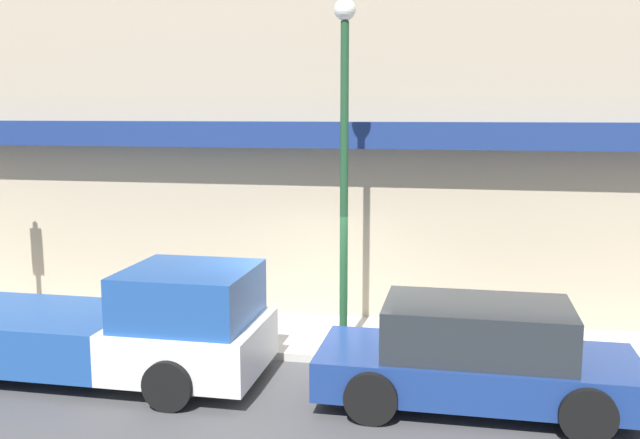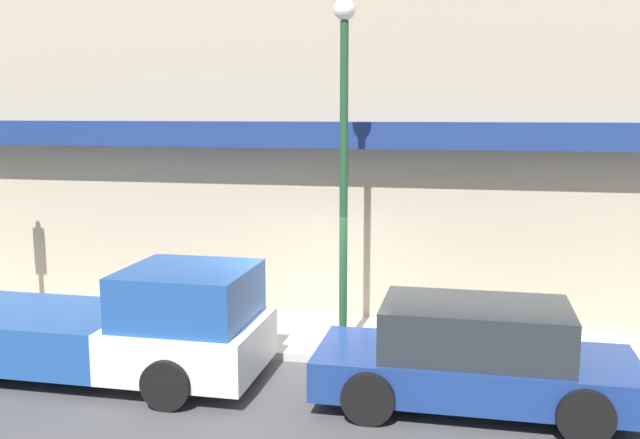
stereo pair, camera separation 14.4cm
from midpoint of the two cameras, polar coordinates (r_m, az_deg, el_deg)
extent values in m
plane|color=#424244|center=(12.45, -1.04, -11.42)|extent=(80.00, 80.00, 0.00)
cube|color=#B7B2A8|center=(13.57, 0.09, -9.38)|extent=(36.00, 2.45, 0.15)
cube|color=tan|center=(15.58, 2.08, 8.33)|extent=(19.80, 3.00, 8.37)
cube|color=navy|center=(13.81, 0.85, 6.79)|extent=(18.22, 0.60, 0.50)
cube|color=silver|center=(11.58, -10.64, -9.82)|extent=(2.29, 2.07, 0.78)
cube|color=#1E478C|center=(11.35, -10.75, -5.95)|extent=(1.95, 1.91, 0.84)
cube|color=#1E478C|center=(12.90, -22.64, -8.43)|extent=(3.43, 2.07, 0.78)
cylinder|color=black|center=(12.56, -8.57, -9.53)|extent=(0.75, 0.22, 0.75)
cylinder|color=black|center=(10.75, -12.42, -12.83)|extent=(0.75, 0.22, 0.75)
cylinder|color=black|center=(14.13, -22.36, -8.03)|extent=(0.75, 0.22, 0.75)
cube|color=navy|center=(10.84, 11.96, -11.85)|extent=(4.57, 1.81, 0.58)
cube|color=#23282D|center=(10.63, 12.07, -8.51)|extent=(2.65, 1.63, 0.74)
cylinder|color=black|center=(11.85, 18.90, -11.05)|extent=(0.75, 0.22, 0.75)
cylinder|color=black|center=(10.17, 20.24, -14.46)|extent=(0.75, 0.22, 0.75)
cylinder|color=black|center=(11.80, 4.88, -10.68)|extent=(0.75, 0.22, 0.75)
cylinder|color=black|center=(10.12, 3.68, -14.05)|extent=(0.75, 0.22, 0.75)
cylinder|color=#196633|center=(12.97, 7.87, -8.75)|extent=(0.20, 0.20, 0.53)
sphere|color=#196633|center=(12.87, 7.90, -7.30)|extent=(0.19, 0.19, 0.19)
cylinder|color=#1E4728|center=(12.09, 1.60, 2.32)|extent=(0.14, 0.14, 5.59)
sphere|color=silver|center=(12.12, 1.66, 16.44)|extent=(0.36, 0.36, 0.36)
camera|label=1|loc=(0.07, -90.32, -0.05)|focal=40.00mm
camera|label=2|loc=(0.07, 89.68, 0.05)|focal=40.00mm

